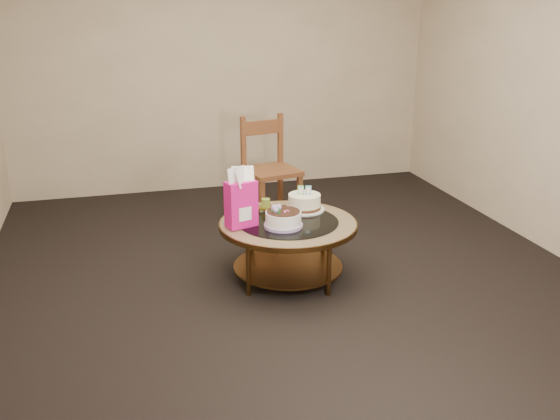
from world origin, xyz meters
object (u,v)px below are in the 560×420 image
object	(u,v)px
decorated_cake	(283,220)
dining_chair	(269,169)
coffee_table	(288,231)
gift_bag	(241,198)
cream_cake	(304,202)

from	to	relation	value
decorated_cake	dining_chair	bearing A→B (deg)	79.55
dining_chair	coffee_table	bearing A→B (deg)	-110.68
coffee_table	gift_bag	world-z (taller)	gift_bag
cream_cake	dining_chair	world-z (taller)	dining_chair
coffee_table	decorated_cake	xyz separation A→B (m)	(-0.07, -0.10, 0.13)
cream_cake	coffee_table	bearing A→B (deg)	-115.35
coffee_table	dining_chair	xyz separation A→B (m)	(0.19, 1.31, 0.12)
cream_cake	gift_bag	bearing A→B (deg)	-141.12
decorated_cake	gift_bag	xyz separation A→B (m)	(-0.28, 0.09, 0.16)
coffee_table	cream_cake	world-z (taller)	cream_cake
coffee_table	decorated_cake	bearing A→B (deg)	-123.40
coffee_table	gift_bag	xyz separation A→B (m)	(-0.35, -0.01, 0.29)
decorated_cake	cream_cake	bearing A→B (deg)	50.39
decorated_cake	gift_bag	size ratio (longest dim) A/B	0.65
decorated_cake	cream_cake	distance (m)	0.40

